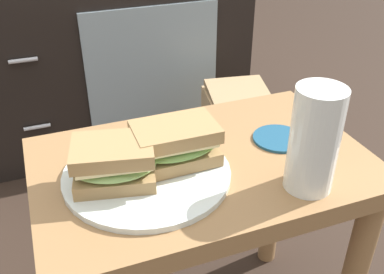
% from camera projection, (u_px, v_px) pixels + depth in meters
% --- Properties ---
extents(side_table, '(0.56, 0.36, 0.46)m').
position_uv_depth(side_table, '(202.00, 202.00, 0.79)').
color(side_table, olive).
rests_on(side_table, ground).
extents(tv_cabinet, '(0.96, 0.46, 0.58)m').
position_uv_depth(tv_cabinet, '(104.00, 59.00, 1.59)').
color(tv_cabinet, black).
rests_on(tv_cabinet, ground).
extents(plate, '(0.27, 0.27, 0.01)m').
position_uv_depth(plate, '(147.00, 174.00, 0.70)').
color(plate, silver).
rests_on(plate, side_table).
extents(sandwich_front, '(0.15, 0.12, 0.07)m').
position_uv_depth(sandwich_front, '(114.00, 163.00, 0.66)').
color(sandwich_front, '#9E7A4C').
rests_on(sandwich_front, plate).
extents(sandwich_back, '(0.14, 0.10, 0.07)m').
position_uv_depth(sandwich_back, '(176.00, 145.00, 0.70)').
color(sandwich_back, '#9E7A4C').
rests_on(sandwich_back, plate).
extents(beer_glass, '(0.07, 0.07, 0.16)m').
position_uv_depth(beer_glass, '(314.00, 142.00, 0.64)').
color(beer_glass, silver).
rests_on(beer_glass, side_table).
extents(coaster, '(0.09, 0.09, 0.01)m').
position_uv_depth(coaster, '(279.00, 138.00, 0.80)').
color(coaster, navy).
rests_on(coaster, side_table).
extents(paper_bag, '(0.22, 0.20, 0.31)m').
position_uv_depth(paper_bag, '(235.00, 132.00, 1.43)').
color(paper_bag, tan).
rests_on(paper_bag, ground).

